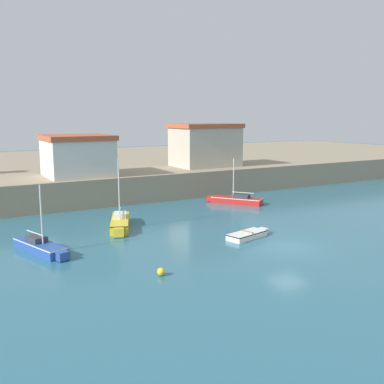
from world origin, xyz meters
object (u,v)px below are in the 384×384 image
(sailboat_blue_3, at_px, (41,246))
(harbor_shed_mid_row, at_px, (205,145))
(mooring_buoy, at_px, (161,272))
(sailboat_yellow_4, at_px, (120,222))
(harbor_shed_near_wharf, at_px, (78,155))
(sailboat_red_0, at_px, (236,200))
(dinghy_white_1, at_px, (248,235))

(sailboat_blue_3, distance_m, harbor_shed_mid_row, 28.96)
(mooring_buoy, bearing_deg, sailboat_yellow_4, 80.76)
(mooring_buoy, xyz_separation_m, harbor_shed_near_wharf, (1.95, 23.59, 4.72))
(sailboat_blue_3, distance_m, harbor_shed_near_wharf, 17.73)
(sailboat_red_0, relative_size, mooring_buoy, 11.53)
(harbor_shed_near_wharf, distance_m, harbor_shed_mid_row, 16.06)
(sailboat_blue_3, xyz_separation_m, harbor_shed_near_wharf, (6.98, 15.65, 4.54))
(sailboat_blue_3, height_order, harbor_shed_near_wharf, harbor_shed_near_wharf)
(sailboat_blue_3, bearing_deg, mooring_buoy, -57.65)
(sailboat_red_0, xyz_separation_m, sailboat_yellow_4, (-14.02, -3.70, 0.06))
(sailboat_blue_3, xyz_separation_m, harbor_shed_mid_row, (22.98, 16.89, 5.04))
(sailboat_blue_3, relative_size, mooring_buoy, 11.86)
(sailboat_red_0, height_order, sailboat_blue_3, sailboat_red_0)
(mooring_buoy, height_order, harbor_shed_near_wharf, harbor_shed_near_wharf)
(dinghy_white_1, bearing_deg, harbor_shed_mid_row, 66.96)
(sailboat_red_0, bearing_deg, mooring_buoy, -136.20)
(sailboat_red_0, bearing_deg, sailboat_yellow_4, -165.23)
(sailboat_blue_3, height_order, harbor_shed_mid_row, harbor_shed_mid_row)
(sailboat_blue_3, distance_m, mooring_buoy, 9.40)
(dinghy_white_1, bearing_deg, sailboat_red_0, 58.79)
(sailboat_yellow_4, distance_m, harbor_shed_near_wharf, 12.85)
(dinghy_white_1, xyz_separation_m, sailboat_yellow_4, (-7.22, 7.52, 0.22))
(harbor_shed_near_wharf, height_order, harbor_shed_mid_row, harbor_shed_mid_row)
(sailboat_yellow_4, relative_size, harbor_shed_mid_row, 0.76)
(sailboat_red_0, relative_size, harbor_shed_mid_row, 0.69)
(harbor_shed_near_wharf, xyz_separation_m, harbor_shed_mid_row, (16.00, 1.24, 0.49))
(sailboat_red_0, height_order, harbor_shed_near_wharf, harbor_shed_near_wharf)
(dinghy_white_1, distance_m, harbor_shed_mid_row, 23.19)
(dinghy_white_1, distance_m, harbor_shed_near_wharf, 21.35)
(sailboat_yellow_4, xyz_separation_m, harbor_shed_mid_row, (16.07, 13.28, 4.98))
(sailboat_yellow_4, bearing_deg, dinghy_white_1, -46.14)
(sailboat_yellow_4, bearing_deg, mooring_buoy, -99.24)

